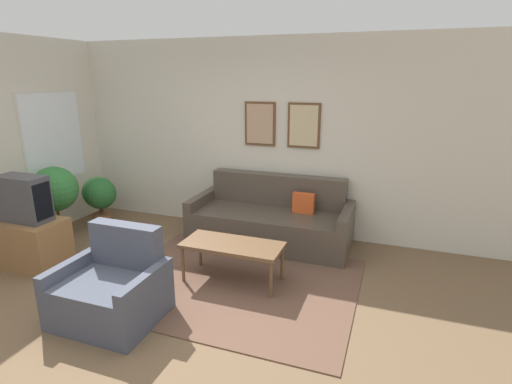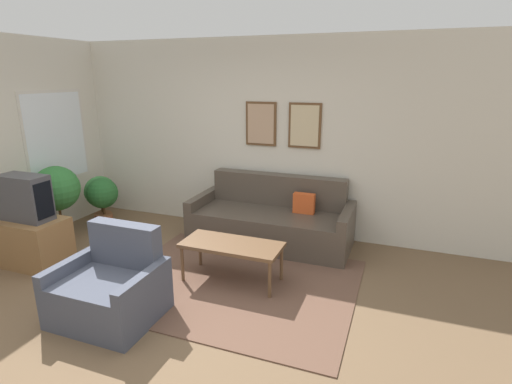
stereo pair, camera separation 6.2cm
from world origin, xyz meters
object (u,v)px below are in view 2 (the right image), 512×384
Objects in this scene: coffee_table at (232,247)px; tv at (25,198)px; couch at (272,221)px; armchair at (111,289)px; potted_plant_tall at (57,191)px.

tv reaches higher than coffee_table.
couch reaches higher than coffee_table.
armchair is (-0.85, -2.19, -0.03)m from couch.
tv is at bearing -169.35° from coffee_table.
armchair is at bearing -111.30° from couch.
tv reaches higher than armchair.
tv reaches higher than potted_plant_tall.
couch is 1.95× the size of coffee_table.
coffee_table is at bearing 10.65° from tv.
potted_plant_tall is at bearing 173.47° from coffee_table.
tv is at bearing -146.47° from couch.
coffee_table is 1.07× the size of potted_plant_tall.
armchair reaches higher than coffee_table.
coffee_table is (-0.07, -1.18, 0.11)m from couch.
tv is 0.86m from potted_plant_tall.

